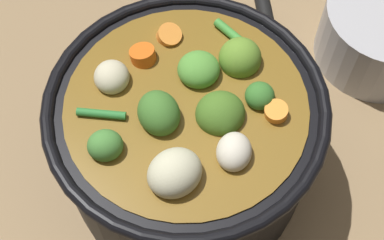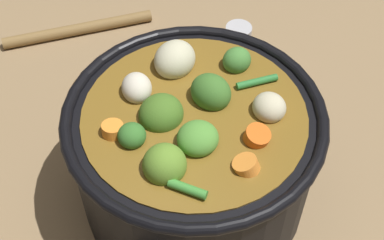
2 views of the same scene
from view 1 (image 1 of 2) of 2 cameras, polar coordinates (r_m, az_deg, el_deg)
The scene contains 3 objects.
ground_plane at distance 0.63m, azimuth -0.49°, elevation -4.93°, with size 1.10×1.10×0.00m, color #8C704C.
cooking_pot at distance 0.56m, azimuth -0.53°, elevation -1.73°, with size 0.26×0.26×0.17m.
small_saucepan at distance 0.71m, azimuth 18.59°, elevation 8.42°, with size 0.24×0.20×0.08m.
Camera 1 is at (0.12, 0.23, 0.57)m, focal length 52.46 mm.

